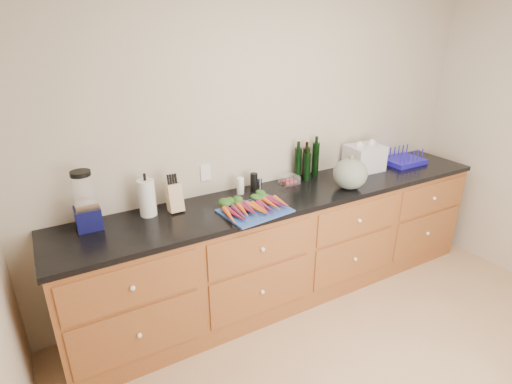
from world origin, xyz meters
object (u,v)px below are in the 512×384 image
dish_rack (403,159)px  cutting_board (255,211)px  carrots (252,205)px  blender_appliance (86,204)px  squash (350,174)px  paper_towel (147,198)px  tomato_box (289,180)px  knife_block (174,197)px

dish_rack → cutting_board: bearing=-172.3°
carrots → blender_appliance: size_ratio=1.17×
carrots → squash: (0.88, -0.03, 0.09)m
carrots → squash: squash is taller
paper_towel → tomato_box: 1.19m
tomato_box → dish_rack: size_ratio=0.40×
paper_towel → cutting_board: bearing=-25.5°
carrots → dish_rack: bearing=6.6°
carrots → blender_appliance: bearing=165.1°
cutting_board → blender_appliance: blender_appliance is taller
squash → paper_towel: (-1.55, 0.31, 0.01)m
knife_block → dish_rack: (2.25, -0.06, -0.06)m
squash → dish_rack: (0.89, 0.23, -0.09)m
cutting_board → dish_rack: 1.78m
carrots → knife_block: 0.56m
blender_appliance → tomato_box: bearing=0.4°
squash → blender_appliance: 1.97m
cutting_board → squash: size_ratio=1.67×
cutting_board → blender_appliance: bearing=163.3°
squash → tomato_box: 0.49m
blender_appliance → knife_block: blender_appliance is taller
paper_towel → tomato_box: paper_towel is taller
knife_block → tomato_box: bearing=1.7°
carrots → knife_block: bearing=151.4°
paper_towel → tomato_box: size_ratio=1.79×
carrots → tomato_box: carrots is taller
cutting_board → dish_rack: size_ratio=1.28×
blender_appliance → knife_block: size_ratio=1.97×
carrots → dish_rack: size_ratio=1.27×
knife_block → dish_rack: knife_block is taller
blender_appliance → squash: bearing=-9.1°
carrots → squash: size_ratio=1.66×
blender_appliance → dish_rack: bearing=-1.6°
paper_towel → dish_rack: paper_towel is taller
carrots → dish_rack: dish_rack is taller
cutting_board → knife_block: bearing=148.3°
squash → blender_appliance: blender_appliance is taller
carrots → paper_towel: (-0.67, 0.28, 0.09)m
squash → knife_block: size_ratio=1.38×
tomato_box → knife_block: bearing=-178.3°
blender_appliance → dish_rack: (2.83, -0.08, -0.14)m
cutting_board → tomato_box: size_ratio=3.19×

